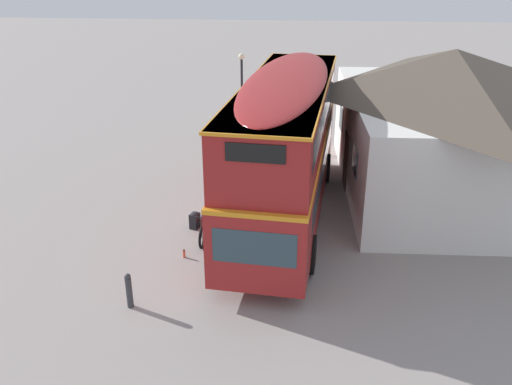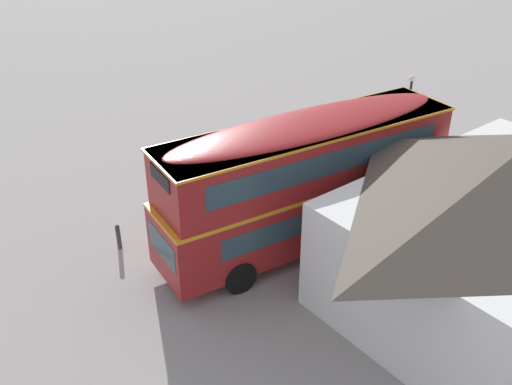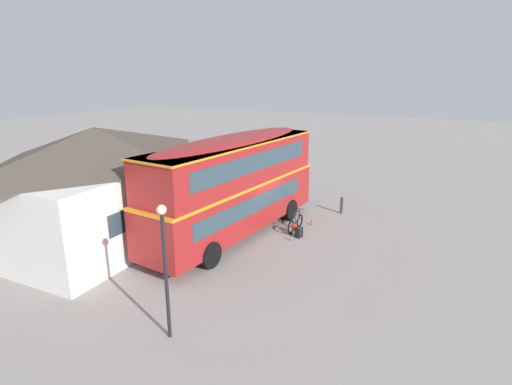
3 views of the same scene
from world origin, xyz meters
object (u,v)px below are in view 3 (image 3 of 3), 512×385
at_px(water_bottle_blue_sports, 292,238).
at_px(kerb_bollard, 342,205).
at_px(backpack_on_ground, 299,232).
at_px(touring_bicycle, 295,224).
at_px(double_decker_bus, 235,182).
at_px(water_bottle_red_squeeze, 312,223).
at_px(street_lamp, 165,257).

distance_m(water_bottle_blue_sports, kerb_bollard, 5.03).
bearing_deg(backpack_on_ground, touring_bicycle, 34.08).
relative_size(touring_bicycle, kerb_bollard, 1.76).
bearing_deg(double_decker_bus, backpack_on_ground, -68.02).
height_order(touring_bicycle, water_bottle_red_squeeze, touring_bicycle).
relative_size(touring_bicycle, water_bottle_blue_sports, 6.55).
relative_size(double_decker_bus, touring_bicycle, 6.44).
relative_size(water_bottle_blue_sports, kerb_bollard, 0.27).
relative_size(backpack_on_ground, water_bottle_red_squeeze, 2.15).
height_order(double_decker_bus, backpack_on_ground, double_decker_bus).
bearing_deg(water_bottle_blue_sports, street_lamp, 177.25).
height_order(touring_bicycle, street_lamp, street_lamp).
height_order(water_bottle_blue_sports, kerb_bollard, kerb_bollard).
height_order(backpack_on_ground, kerb_bollard, kerb_bollard).
bearing_deg(street_lamp, water_bottle_blue_sports, -2.75).
xyz_separation_m(backpack_on_ground, street_lamp, (-8.92, 0.54, 2.30)).
relative_size(double_decker_bus, water_bottle_red_squeeze, 42.68).
distance_m(water_bottle_blue_sports, street_lamp, 8.73).
relative_size(street_lamp, kerb_bollard, 4.24).
height_order(double_decker_bus, water_bottle_blue_sports, double_decker_bus).
bearing_deg(water_bottle_blue_sports, water_bottle_red_squeeze, -2.43).
xyz_separation_m(double_decker_bus, water_bottle_blue_sports, (0.59, -2.69, -2.52)).
relative_size(water_bottle_blue_sports, street_lamp, 0.06).
relative_size(touring_bicycle, street_lamp, 0.42).
distance_m(double_decker_bus, backpack_on_ground, 3.85).
bearing_deg(water_bottle_red_squeeze, water_bottle_blue_sports, 177.57).
bearing_deg(kerb_bollard, double_decker_bus, 146.68).
bearing_deg(kerb_bollard, water_bottle_blue_sports, 169.22).
bearing_deg(touring_bicycle, kerb_bollard, -18.93).
xyz_separation_m(touring_bicycle, backpack_on_ground, (-0.69, -0.47, -0.09)).
bearing_deg(kerb_bollard, water_bottle_red_squeeze, 161.58).
bearing_deg(water_bottle_blue_sports, touring_bicycle, 14.72).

